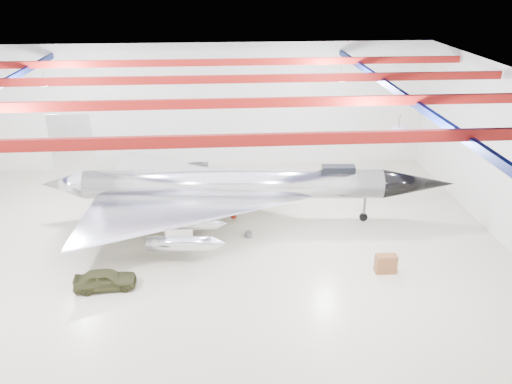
{
  "coord_description": "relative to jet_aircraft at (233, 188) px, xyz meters",
  "views": [
    {
      "loc": [
        1.57,
        -28.15,
        16.8
      ],
      "look_at": [
        3.82,
        2.0,
        3.08
      ],
      "focal_mm": 35.0,
      "sensor_mm": 36.0,
      "label": 1
    }
  ],
  "objects": [
    {
      "name": "crate_small",
      "position": [
        -6.97,
        3.42,
        -2.47
      ],
      "size": [
        0.41,
        0.35,
        0.27
      ],
      "primitive_type": "cube",
      "rotation": [
        0.0,
        0.0,
        -0.11
      ],
      "color": "#59595B",
      "rests_on": "floor"
    },
    {
      "name": "ceiling_structure",
      "position": [
        -2.33,
        -3.86,
        7.73
      ],
      "size": [
        39.5,
        29.5,
        1.08
      ],
      "color": "maroon",
      "rests_on": "ceiling"
    },
    {
      "name": "oil_barrel",
      "position": [
        -0.92,
        2.47,
        -2.4
      ],
      "size": [
        0.66,
        0.59,
        0.39
      ],
      "primitive_type": "cube",
      "rotation": [
        0.0,
        0.0,
        -0.3
      ],
      "color": "olive",
      "rests_on": "floor"
    },
    {
      "name": "floor",
      "position": [
        -2.33,
        -3.86,
        -2.6
      ],
      "size": [
        40.0,
        40.0,
        0.0
      ],
      "primitive_type": "plane",
      "color": "beige",
      "rests_on": "ground"
    },
    {
      "name": "jeep",
      "position": [
        -7.55,
        -7.74,
        -2.01
      ],
      "size": [
        3.58,
        1.7,
        1.18
      ],
      "primitive_type": "imported",
      "rotation": [
        0.0,
        0.0,
        1.66
      ],
      "color": "#35371B",
      "rests_on": "floor"
    },
    {
      "name": "engine_drum",
      "position": [
        0.93,
        -2.48,
        -2.39
      ],
      "size": [
        0.61,
        0.61,
        0.42
      ],
      "primitive_type": "cylinder",
      "rotation": [
        0.0,
        0.0,
        0.39
      ],
      "color": "#59595B",
      "rests_on": "floor"
    },
    {
      "name": "crate_ply",
      "position": [
        -6.04,
        -1.13,
        -2.39
      ],
      "size": [
        0.72,
        0.65,
        0.41
      ],
      "primitive_type": "cube",
      "rotation": [
        0.0,
        0.0,
        -0.35
      ],
      "color": "olive",
      "rests_on": "floor"
    },
    {
      "name": "toolbox_red",
      "position": [
        -4.99,
        3.6,
        -2.46
      ],
      "size": [
        0.47,
        0.42,
        0.27
      ],
      "primitive_type": "cube",
      "rotation": [
        0.0,
        0.0,
        0.34
      ],
      "color": "maroon",
      "rests_on": "floor"
    },
    {
      "name": "tool_chest",
      "position": [
        0.01,
        0.54,
        -2.41
      ],
      "size": [
        0.51,
        0.51,
        0.38
      ],
      "primitive_type": "cylinder",
      "rotation": [
        0.0,
        0.0,
        -0.24
      ],
      "color": "maroon",
      "rests_on": "floor"
    },
    {
      "name": "wall_back",
      "position": [
        -2.33,
        11.14,
        2.9
      ],
      "size": [
        40.0,
        0.0,
        40.0
      ],
      "primitive_type": "plane",
      "rotation": [
        1.57,
        0.0,
        0.0
      ],
      "color": "silver",
      "rests_on": "floor"
    },
    {
      "name": "desk",
      "position": [
        8.87,
        -7.29,
        -2.02
      ],
      "size": [
        1.27,
        0.65,
        1.15
      ],
      "primitive_type": "cube",
      "rotation": [
        0.0,
        0.0,
        -0.02
      ],
      "color": "brown",
      "rests_on": "floor"
    },
    {
      "name": "ceiling",
      "position": [
        -2.33,
        -3.86,
        8.4
      ],
      "size": [
        40.0,
        40.0,
        0.0
      ],
      "primitive_type": "plane",
      "rotation": [
        3.14,
        0.0,
        0.0
      ],
      "color": "#0A0F38",
      "rests_on": "wall_back"
    },
    {
      "name": "jet_aircraft",
      "position": [
        0.0,
        0.0,
        0.0
      ],
      "size": [
        29.07,
        17.69,
        7.92
      ],
      "rotation": [
        0.0,
        0.0,
        -0.07
      ],
      "color": "silver",
      "rests_on": "floor"
    }
  ]
}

